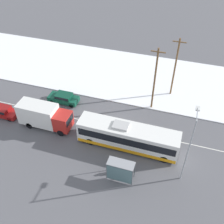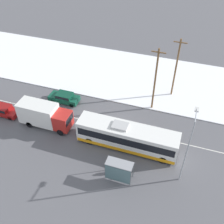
% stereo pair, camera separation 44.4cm
% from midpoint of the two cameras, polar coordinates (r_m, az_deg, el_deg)
% --- Properties ---
extents(ground_plane, '(120.00, 120.00, 0.00)m').
position_cam_midpoint_polar(ground_plane, '(33.93, 1.58, -3.52)').
color(ground_plane, '#56565B').
extents(snow_lot, '(80.00, 14.92, 0.12)m').
position_cam_midpoint_polar(snow_lot, '(43.40, 6.61, 7.52)').
color(snow_lot, white).
rests_on(snow_lot, ground_plane).
extents(lane_marking_center, '(60.00, 0.12, 0.00)m').
position_cam_midpoint_polar(lane_marking_center, '(33.92, 1.58, -3.52)').
color(lane_marking_center, silver).
rests_on(lane_marking_center, ground_plane).
extents(city_bus, '(11.87, 2.57, 3.22)m').
position_cam_midpoint_polar(city_bus, '(30.71, 3.72, -5.39)').
color(city_bus, white).
rests_on(city_bus, ground_plane).
extents(box_truck, '(6.86, 2.30, 3.27)m').
position_cam_midpoint_polar(box_truck, '(34.19, -14.23, -0.57)').
color(box_truck, silver).
rests_on(box_truck, ground_plane).
extents(sedan_car, '(4.32, 1.80, 1.42)m').
position_cam_midpoint_polar(sedan_car, '(38.16, -10.02, 3.18)').
color(sedan_car, '#0F4733').
rests_on(sedan_car, ground_plane).
extents(parked_car_near_truck, '(4.41, 1.80, 1.36)m').
position_cam_midpoint_polar(parked_car_near_truck, '(38.37, -22.35, 0.48)').
color(parked_car_near_truck, maroon).
rests_on(parked_car_near_truck, ground_plane).
extents(pedestrian_at_stop, '(0.66, 0.29, 1.82)m').
position_cam_midpoint_polar(pedestrian_at_stop, '(28.60, 3.01, -11.42)').
color(pedestrian_at_stop, '#23232D').
rests_on(pedestrian_at_stop, ground_plane).
extents(bus_shelter, '(2.82, 1.20, 2.40)m').
position_cam_midpoint_polar(bus_shelter, '(27.49, 1.90, -12.46)').
color(bus_shelter, gray).
rests_on(bus_shelter, ground_plane).
extents(streetlamp, '(0.36, 2.35, 8.40)m').
position_cam_midpoint_polar(streetlamp, '(26.13, 16.82, -6.62)').
color(streetlamp, '#9EA3A8').
rests_on(streetlamp, ground_plane).
extents(utility_pole_roadside, '(1.80, 0.24, 9.18)m').
position_cam_midpoint_polar(utility_pole_roadside, '(34.56, 9.75, 6.98)').
color(utility_pole_roadside, brown).
rests_on(utility_pole_roadside, ground_plane).
extents(utility_pole_snowlot, '(1.80, 0.24, 8.92)m').
position_cam_midpoint_polar(utility_pole_snowlot, '(37.88, 14.08, 9.33)').
color(utility_pole_snowlot, brown).
rests_on(utility_pole_snowlot, ground_plane).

